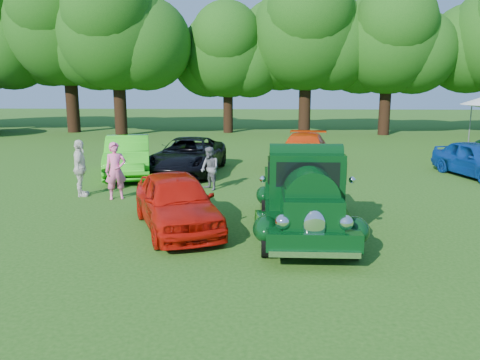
{
  "coord_description": "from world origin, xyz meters",
  "views": [
    {
      "loc": [
        -0.36,
        -10.57,
        3.59
      ],
      "look_at": [
        -0.93,
        1.61,
        1.1
      ],
      "focal_mm": 35.0,
      "sensor_mm": 36.0,
      "label": 1
    }
  ],
  "objects_px": {
    "red_convertible": "(176,201)",
    "back_car_black": "(188,156)",
    "spectator_grey": "(210,169)",
    "spectator_white": "(80,168)",
    "hero_pickup": "(304,197)",
    "spectator_pink": "(116,171)",
    "back_car_blue": "(478,159)",
    "back_car_lime": "(128,156)",
    "back_car_orange": "(304,151)"
  },
  "relations": [
    {
      "from": "back_car_blue",
      "to": "back_car_black",
      "type": "bearing_deg",
      "value": 163.95
    },
    {
      "from": "red_convertible",
      "to": "back_car_blue",
      "type": "relative_size",
      "value": 1.02
    },
    {
      "from": "spectator_grey",
      "to": "spectator_white",
      "type": "distance_m",
      "value": 4.26
    },
    {
      "from": "back_car_lime",
      "to": "back_car_orange",
      "type": "xyz_separation_m",
      "value": [
        7.19,
        2.29,
        -0.06
      ]
    },
    {
      "from": "red_convertible",
      "to": "spectator_pink",
      "type": "distance_m",
      "value": 3.95
    },
    {
      "from": "back_car_black",
      "to": "spectator_white",
      "type": "distance_m",
      "value": 5.08
    },
    {
      "from": "back_car_lime",
      "to": "spectator_grey",
      "type": "bearing_deg",
      "value": -48.4
    },
    {
      "from": "red_convertible",
      "to": "back_car_orange",
      "type": "distance_m",
      "value": 10.05
    },
    {
      "from": "hero_pickup",
      "to": "back_car_black",
      "type": "distance_m",
      "value": 8.67
    },
    {
      "from": "back_car_blue",
      "to": "spectator_pink",
      "type": "relative_size",
      "value": 2.26
    },
    {
      "from": "back_car_black",
      "to": "spectator_pink",
      "type": "relative_size",
      "value": 2.86
    },
    {
      "from": "hero_pickup",
      "to": "red_convertible",
      "type": "xyz_separation_m",
      "value": [
        -3.18,
        0.11,
        -0.17
      ]
    },
    {
      "from": "back_car_orange",
      "to": "spectator_pink",
      "type": "distance_m",
      "value": 8.94
    },
    {
      "from": "hero_pickup",
      "to": "back_car_black",
      "type": "relative_size",
      "value": 1.0
    },
    {
      "from": "back_car_black",
      "to": "spectator_pink",
      "type": "xyz_separation_m",
      "value": [
        -1.61,
        -4.49,
        0.19
      ]
    },
    {
      "from": "spectator_white",
      "to": "back_car_black",
      "type": "bearing_deg",
      "value": -48.88
    },
    {
      "from": "spectator_pink",
      "to": "back_car_black",
      "type": "bearing_deg",
      "value": 48.46
    },
    {
      "from": "hero_pickup",
      "to": "back_car_lime",
      "type": "distance_m",
      "value": 9.52
    },
    {
      "from": "red_convertible",
      "to": "back_car_black",
      "type": "xyz_separation_m",
      "value": [
        -0.87,
        7.55,
        0.01
      ]
    },
    {
      "from": "back_car_black",
      "to": "spectator_grey",
      "type": "distance_m",
      "value": 3.3
    },
    {
      "from": "back_car_blue",
      "to": "spectator_grey",
      "type": "distance_m",
      "value": 10.64
    },
    {
      "from": "hero_pickup",
      "to": "back_car_blue",
      "type": "height_order",
      "value": "hero_pickup"
    },
    {
      "from": "back_car_black",
      "to": "spectator_pink",
      "type": "bearing_deg",
      "value": -104.37
    },
    {
      "from": "hero_pickup",
      "to": "red_convertible",
      "type": "relative_size",
      "value": 1.24
    },
    {
      "from": "hero_pickup",
      "to": "back_car_black",
      "type": "xyz_separation_m",
      "value": [
        -4.05,
        7.67,
        -0.16
      ]
    },
    {
      "from": "back_car_lime",
      "to": "spectator_white",
      "type": "xyz_separation_m",
      "value": [
        -0.55,
        -3.57,
        0.13
      ]
    },
    {
      "from": "back_car_orange",
      "to": "back_car_lime",
      "type": "bearing_deg",
      "value": -152.3
    },
    {
      "from": "spectator_grey",
      "to": "back_car_lime",
      "type": "bearing_deg",
      "value": -164.05
    },
    {
      "from": "red_convertible",
      "to": "back_car_black",
      "type": "bearing_deg",
      "value": 74.38
    },
    {
      "from": "back_car_blue",
      "to": "back_car_orange",
      "type": "bearing_deg",
      "value": 148.91
    },
    {
      "from": "red_convertible",
      "to": "spectator_white",
      "type": "bearing_deg",
      "value": 115.86
    },
    {
      "from": "spectator_grey",
      "to": "spectator_white",
      "type": "height_order",
      "value": "spectator_white"
    },
    {
      "from": "back_car_orange",
      "to": "spectator_white",
      "type": "bearing_deg",
      "value": -132.85
    },
    {
      "from": "red_convertible",
      "to": "spectator_grey",
      "type": "distance_m",
      "value": 4.51
    },
    {
      "from": "hero_pickup",
      "to": "back_car_blue",
      "type": "xyz_separation_m",
      "value": [
        7.45,
        7.37,
        -0.18
      ]
    },
    {
      "from": "back_car_blue",
      "to": "back_car_lime",
      "type": "bearing_deg",
      "value": 166.74
    },
    {
      "from": "hero_pickup",
      "to": "red_convertible",
      "type": "height_order",
      "value": "hero_pickup"
    },
    {
      "from": "spectator_white",
      "to": "spectator_pink",
      "type": "bearing_deg",
      "value": -118.13
    },
    {
      "from": "back_car_orange",
      "to": "spectator_white",
      "type": "relative_size",
      "value": 2.72
    },
    {
      "from": "spectator_pink",
      "to": "back_car_lime",
      "type": "bearing_deg",
      "value": 78.71
    },
    {
      "from": "back_car_lime",
      "to": "spectator_white",
      "type": "relative_size",
      "value": 2.59
    },
    {
      "from": "back_car_blue",
      "to": "spectator_grey",
      "type": "height_order",
      "value": "spectator_grey"
    },
    {
      "from": "hero_pickup",
      "to": "spectator_white",
      "type": "distance_m",
      "value": 7.76
    },
    {
      "from": "red_convertible",
      "to": "back_car_black",
      "type": "relative_size",
      "value": 0.8
    },
    {
      "from": "hero_pickup",
      "to": "spectator_pink",
      "type": "height_order",
      "value": "hero_pickup"
    },
    {
      "from": "spectator_pink",
      "to": "spectator_white",
      "type": "height_order",
      "value": "spectator_white"
    },
    {
      "from": "back_car_orange",
      "to": "spectator_white",
      "type": "height_order",
      "value": "spectator_white"
    },
    {
      "from": "hero_pickup",
      "to": "spectator_grey",
      "type": "bearing_deg",
      "value": 121.5
    },
    {
      "from": "red_convertible",
      "to": "spectator_pink",
      "type": "bearing_deg",
      "value": 106.86
    },
    {
      "from": "back_car_blue",
      "to": "spectator_white",
      "type": "height_order",
      "value": "spectator_white"
    }
  ]
}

